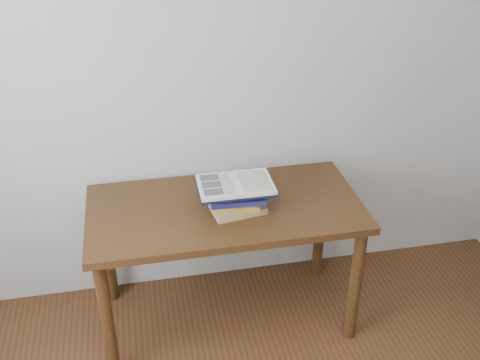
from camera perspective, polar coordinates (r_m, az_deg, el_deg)
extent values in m
cube|color=#B7B5AD|center=(2.81, -3.26, 11.59)|extent=(3.50, 0.04, 2.60)
cube|color=#462F11|center=(2.74, -1.54, -2.95)|extent=(1.33, 0.67, 0.04)
cylinder|color=#462F11|center=(2.73, -13.35, -13.64)|extent=(0.06, 0.06, 0.67)
cylinder|color=#462F11|center=(2.90, 11.63, -10.41)|extent=(0.06, 0.06, 0.67)
cylinder|color=#462F11|center=(3.15, -13.32, -6.86)|extent=(0.06, 0.06, 0.67)
cylinder|color=#462F11|center=(3.29, 8.15, -4.46)|extent=(0.06, 0.06, 0.67)
cube|color=tan|center=(2.69, -0.23, -2.81)|extent=(0.27, 0.20, 0.03)
cube|color=olive|center=(2.67, -0.35, -2.34)|extent=(0.23, 0.17, 0.03)
cube|color=#1A194C|center=(2.67, -0.30, -1.60)|extent=(0.27, 0.19, 0.03)
cube|color=#1A194C|center=(2.65, 0.01, -1.06)|extent=(0.21, 0.15, 0.03)
cube|color=black|center=(2.65, -0.48, -0.67)|extent=(0.36, 0.25, 0.01)
cube|color=beige|center=(2.63, -2.40, -0.62)|extent=(0.17, 0.24, 0.02)
cube|color=beige|center=(2.66, 1.42, -0.24)|extent=(0.17, 0.24, 0.02)
cylinder|color=beige|center=(2.64, -0.48, -0.46)|extent=(0.01, 0.24, 0.01)
cube|color=black|center=(2.68, -3.14, 0.26)|extent=(0.09, 0.06, 0.00)
cube|color=black|center=(2.62, -2.93, -0.46)|extent=(0.09, 0.06, 0.00)
cube|color=black|center=(2.56, -2.70, -1.22)|extent=(0.09, 0.06, 0.00)
cube|color=beige|center=(2.63, -1.30, -0.34)|extent=(0.05, 0.19, 0.00)
cube|color=beige|center=(2.65, 1.50, -0.06)|extent=(0.14, 0.20, 0.00)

